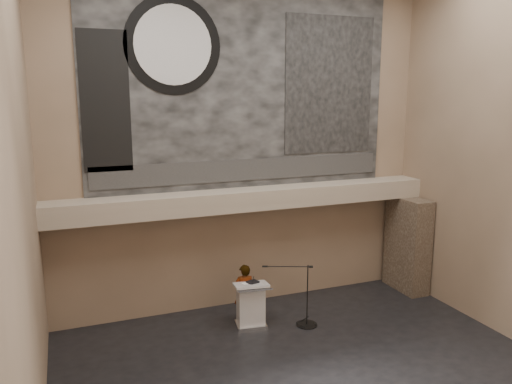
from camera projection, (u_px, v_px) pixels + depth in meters
name	position (u px, v px, depth m)	size (l,w,h in m)	color
floor	(314.00, 377.00, 10.01)	(10.00, 10.00, 0.00)	black
wall_back	(245.00, 146.00, 12.84)	(10.00, 0.02, 8.50)	#7B644E
wall_front	(492.00, 217.00, 5.53)	(10.00, 0.02, 8.50)	#7B644E
wall_left	(21.00, 185.00, 7.40)	(0.02, 8.00, 8.50)	#7B644E
soffit	(250.00, 199.00, 12.73)	(10.00, 0.80, 0.50)	gray
sprinkler_left	(190.00, 215.00, 12.16)	(0.04, 0.04, 0.06)	#B2893D
sprinkler_right	(317.00, 204.00, 13.41)	(0.04, 0.04, 0.06)	#B2893D
banner	(245.00, 89.00, 12.53)	(8.00, 0.05, 5.00)	black
banner_text_strip	(246.00, 170.00, 12.89)	(7.76, 0.02, 0.55)	#2B2B2B
banner_clock_rim	(173.00, 45.00, 11.66)	(2.30, 2.30, 0.02)	black
banner_clock_face	(173.00, 45.00, 11.64)	(1.84, 1.84, 0.02)	silver
banner_building_print	(330.00, 86.00, 13.33)	(2.60, 0.02, 3.60)	black
banner_brick_print	(105.00, 102.00, 11.34)	(1.10, 0.02, 3.20)	black
stone_pier	(408.00, 244.00, 14.29)	(0.60, 1.40, 2.70)	#403327
lectern	(251.00, 305.00, 12.10)	(0.88, 0.68, 1.14)	silver
binder	(253.00, 282.00, 12.04)	(0.27, 0.21, 0.04)	black
papers	(248.00, 284.00, 11.94)	(0.21, 0.29, 0.01)	white
speaker_person	(244.00, 293.00, 12.39)	(0.53, 0.35, 1.46)	silver
mic_stand	(305.00, 316.00, 12.22)	(1.27, 0.69, 1.54)	black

